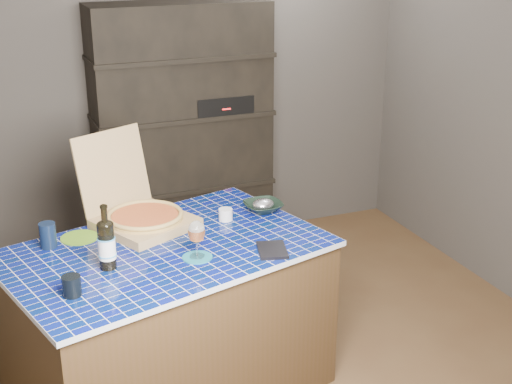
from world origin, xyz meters
name	(u,v)px	position (x,y,z in m)	size (l,w,h in m)	color
room	(270,147)	(0.00, 0.00, 1.25)	(3.50, 3.50, 3.50)	brown
shelving_unit	(183,134)	(0.00, 1.53, 0.90)	(1.20, 0.41, 1.80)	black
kitchen_island	(169,322)	(-0.56, -0.03, 0.41)	(1.69, 1.31, 0.82)	#3F2A18
pizza_box	(142,214)	(-0.60, 0.26, 0.89)	(0.59, 0.64, 0.46)	tan
mead_bottle	(107,244)	(-0.86, -0.15, 0.94)	(0.08, 0.08, 0.31)	black
teal_trivet	(197,257)	(-0.45, -0.20, 0.82)	(0.14, 0.14, 0.01)	#186C7E
wine_glass	(197,233)	(-0.45, -0.20, 0.95)	(0.08, 0.08, 0.18)	white
tumbler	(72,286)	(-1.04, -0.34, 0.86)	(0.08, 0.08, 0.09)	black
dvd_case	(272,250)	(-0.10, -0.27, 0.83)	(0.13, 0.19, 0.01)	black
bowl	(263,207)	(0.05, 0.21, 0.85)	(0.20, 0.20, 0.05)	black
foil_contents	(263,204)	(0.05, 0.21, 0.86)	(0.12, 0.10, 0.06)	silver
white_jar	(226,214)	(-0.18, 0.17, 0.85)	(0.07, 0.07, 0.06)	silver
navy_cup	(48,235)	(-1.08, 0.18, 0.88)	(0.08, 0.08, 0.12)	black
green_trivet	(80,238)	(-0.92, 0.23, 0.82)	(0.19, 0.19, 0.01)	#639E21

